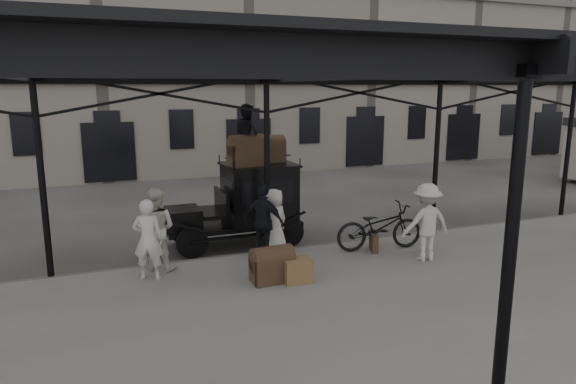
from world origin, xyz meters
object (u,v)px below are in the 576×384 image
object	(u,v)px
taxi	(248,200)
bicycle	(379,227)
steamer_trunk_roof_near	(247,153)
porter_left	(148,239)
steamer_trunk_platform	(272,267)
porter_official	(264,222)

from	to	relation	value
taxi	bicycle	distance (m)	3.57
bicycle	steamer_trunk_roof_near	world-z (taller)	steamer_trunk_roof_near
taxi	porter_left	world-z (taller)	taxi
steamer_trunk_roof_near	porter_left	bearing A→B (deg)	-156.62
porter_left	steamer_trunk_platform	bearing A→B (deg)	175.25
porter_left	porter_official	size ratio (longest dim) A/B	0.97
taxi	porter_left	bearing A→B (deg)	-142.94
steamer_trunk_roof_near	steamer_trunk_platform	distance (m)	3.67
bicycle	taxi	bearing A→B (deg)	59.18
porter_left	bicycle	xyz separation A→B (m)	(5.66, -0.02, -0.28)
porter_official	bicycle	size ratio (longest dim) A/B	0.80
steamer_trunk_roof_near	steamer_trunk_platform	world-z (taller)	steamer_trunk_roof_near
taxi	porter_official	world-z (taller)	taxi
taxi	porter_left	distance (m)	3.61
bicycle	steamer_trunk_roof_near	bearing A→B (deg)	63.24
porter_left	steamer_trunk_roof_near	size ratio (longest dim) A/B	1.90
porter_left	steamer_trunk_platform	size ratio (longest dim) A/B	2.00
taxi	steamer_trunk_platform	xyz separation A→B (m)	(-0.48, -3.27, -0.73)
taxi	steamer_trunk_roof_near	xyz separation A→B (m)	(-0.08, -0.25, 1.31)
porter_left	bicycle	world-z (taller)	porter_left
porter_left	steamer_trunk_roof_near	bearing A→B (deg)	-125.65
steamer_trunk_platform	taxi	bearing A→B (deg)	78.43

